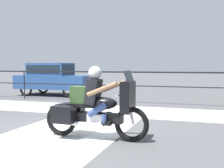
# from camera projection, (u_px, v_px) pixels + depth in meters

# --- Properties ---
(ground_plane) EXTENTS (120.00, 120.00, 0.00)m
(ground_plane) POSITION_uv_depth(u_px,v_px,m) (67.00, 132.00, 6.59)
(ground_plane) COLOR #4C4C4F
(sidewalk_band) EXTENTS (44.00, 2.40, 0.01)m
(sidewalk_band) POSITION_uv_depth(u_px,v_px,m) (112.00, 110.00, 9.82)
(sidewalk_band) COLOR #A8A59E
(sidewalk_band) RESTS_ON ground
(crosswalk_band) EXTENTS (2.63, 6.00, 0.01)m
(crosswalk_band) POSITION_uv_depth(u_px,v_px,m) (62.00, 134.00, 6.41)
(crosswalk_band) COLOR silver
(crosswalk_band) RESTS_ON ground
(fence_railing) EXTENTS (36.00, 0.05, 1.33)m
(fence_railing) POSITION_uv_depth(u_px,v_px,m) (128.00, 78.00, 11.71)
(fence_railing) COLOR black
(fence_railing) RESTS_ON ground
(motorcycle) EXTENTS (2.35, 0.76, 1.56)m
(motorcycle) POSITION_uv_depth(u_px,v_px,m) (94.00, 107.00, 5.99)
(motorcycle) COLOR black
(motorcycle) RESTS_ON ground
(parked_car) EXTENTS (4.00, 1.76, 1.72)m
(parked_car) POSITION_uv_depth(u_px,v_px,m) (53.00, 77.00, 14.87)
(parked_car) COLOR #284C84
(parked_car) RESTS_ON ground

